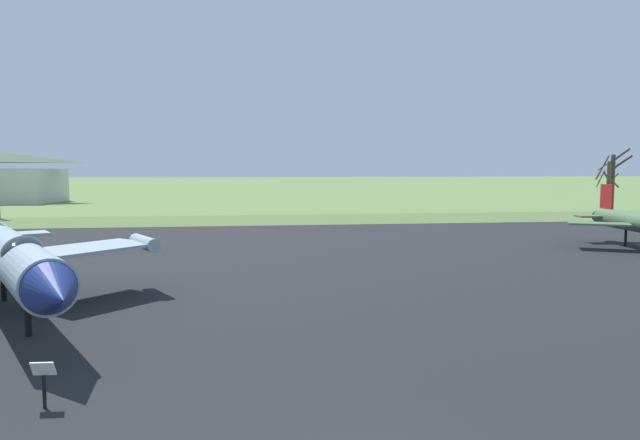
{
  "coord_description": "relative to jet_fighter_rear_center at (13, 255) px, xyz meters",
  "views": [
    {
      "loc": [
        -2.19,
        -8.87,
        5.4
      ],
      "look_at": [
        2.0,
        22.69,
        2.52
      ],
      "focal_mm": 33.12,
      "sensor_mm": 36.0,
      "label": 1
    }
  ],
  "objects": [
    {
      "name": "bare_tree_left_of_center",
      "position": [
        49.61,
        40.89,
        1.16
      ],
      "size": [
        2.48,
        2.22,
        6.71
      ],
      "color": "brown",
      "rests_on": "ground"
    },
    {
      "name": "info_placard_rear_center",
      "position": [
        3.64,
        -8.47,
        -1.6
      ],
      "size": [
        0.52,
        0.24,
        1.13
      ],
      "color": "black",
      "rests_on": "ground"
    },
    {
      "name": "grass_verge_strip",
      "position": [
        10.22,
        37.74,
        -2.26
      ],
      "size": [
        161.6,
        12.0,
        0.06
      ],
      "primitive_type": "cube",
      "color": "#576B39",
      "rests_on": "ground"
    },
    {
      "name": "jet_fighter_rear_center",
      "position": [
        0.0,
        0.0,
        0.0
      ],
      "size": [
        11.15,
        15.0,
        5.65
      ],
      "color": "#8EA3B2",
      "rests_on": "ground"
    },
    {
      "name": "asphalt_apron",
      "position": [
        10.22,
        3.81,
        -2.27
      ],
      "size": [
        101.6,
        55.88,
        0.05
      ],
      "primitive_type": "cube",
      "color": "black",
      "rests_on": "ground"
    },
    {
      "name": "bare_tree_center",
      "position": [
        50.85,
        41.63,
        1.65
      ],
      "size": [
        2.68,
        2.78,
        7.55
      ],
      "color": "#42382D",
      "rests_on": "ground"
    }
  ]
}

